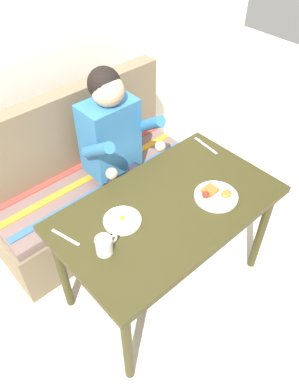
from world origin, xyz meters
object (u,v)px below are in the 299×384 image
object	(u,v)px
fork	(66,237)
knife	(206,146)
coffee_mug	(104,245)
couch	(91,187)
plate_eggs	(122,220)
plate_breakfast	(215,196)
person	(117,144)
table	(168,216)

from	to	relation	value
fork	knife	world-z (taller)	same
coffee_mug	fork	bearing A→B (deg)	115.64
couch	coffee_mug	size ratio (longest dim) A/B	12.20
plate_eggs	coffee_mug	bearing A→B (deg)	-152.66
plate_eggs	coffee_mug	xyz separation A→B (m)	(-0.18, -0.09, 0.04)
plate_eggs	knife	size ratio (longest dim) A/B	0.96
plate_breakfast	fork	size ratio (longest dim) A/B	1.37
couch	plate_breakfast	xyz separation A→B (m)	(0.23, -0.89, 0.41)
person	plate_breakfast	xyz separation A→B (m)	(0.10, -0.71, 0.00)
knife	couch	bearing A→B (deg)	140.13
table	fork	world-z (taller)	fork
plate_breakfast	table	bearing A→B (deg)	151.83
plate_eggs	coffee_mug	distance (m)	0.20
couch	plate_breakfast	size ratio (longest dim) A/B	6.18
plate_breakfast	knife	world-z (taller)	plate_breakfast
table	fork	bearing A→B (deg)	161.12
coffee_mug	table	bearing A→B (deg)	2.10
person	fork	bearing A→B (deg)	-147.34
table	coffee_mug	bearing A→B (deg)	-177.90
couch	person	distance (m)	0.46
couch	fork	xyz separation A→B (m)	(-0.52, -0.59, 0.40)
couch	coffee_mug	distance (m)	1.00
table	person	bearing A→B (deg)	78.16
plate_breakfast	plate_eggs	bearing A→B (deg)	157.55
plate_eggs	fork	distance (m)	0.29
plate_eggs	fork	world-z (taller)	plate_eggs
table	plate_breakfast	size ratio (longest dim) A/B	5.15
plate_eggs	knife	world-z (taller)	plate_eggs
couch	plate_eggs	xyz separation A→B (m)	(-0.25, -0.69, 0.41)
plate_eggs	fork	size ratio (longest dim) A/B	1.13
couch	person	bearing A→B (deg)	-54.74
table	coffee_mug	xyz separation A→B (m)	(-0.43, -0.02, 0.13)
coffee_mug	fork	distance (m)	0.22
plate_breakfast	couch	bearing A→B (deg)	104.41
table	plate_eggs	size ratio (longest dim) A/B	6.26
couch	knife	bearing A→B (deg)	-46.14
person	plate_eggs	bearing A→B (deg)	-126.02
table	couch	world-z (taller)	couch
table	coffee_mug	size ratio (longest dim) A/B	10.17
couch	fork	distance (m)	0.88
table	plate_breakfast	bearing A→B (deg)	-28.17
knife	person	bearing A→B (deg)	143.46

